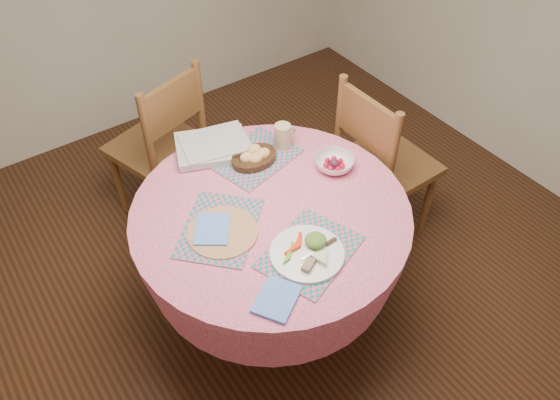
{
  "coord_description": "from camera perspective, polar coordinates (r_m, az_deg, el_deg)",
  "views": [
    {
      "loc": [
        -0.93,
        -1.39,
        2.45
      ],
      "look_at": [
        0.05,
        0.0,
        0.78
      ],
      "focal_mm": 35.0,
      "sensor_mm": 36.0,
      "label": 1
    }
  ],
  "objects": [
    {
      "name": "ground",
      "position": [
        2.97,
        -0.8,
        -11.19
      ],
      "size": [
        4.0,
        4.0,
        0.0
      ],
      "primitive_type": "plane",
      "color": "#331C0F",
      "rests_on": "ground"
    },
    {
      "name": "dining_table",
      "position": [
        2.53,
        -0.93,
        -4.08
      ],
      "size": [
        1.24,
        1.24,
        0.75
      ],
      "color": "pink",
      "rests_on": "ground"
    },
    {
      "name": "chair_right",
      "position": [
        3.01,
        10.42,
        3.97
      ],
      "size": [
        0.46,
        0.48,
        1.02
      ],
      "rotation": [
        0.0,
        0.0,
        1.58
      ],
      "color": "brown",
      "rests_on": "ground"
    },
    {
      "name": "chair_back",
      "position": [
        3.17,
        -12.19,
        5.83
      ],
      "size": [
        0.58,
        0.56,
        1.01
      ],
      "rotation": [
        0.0,
        0.0,
        3.44
      ],
      "color": "brown",
      "rests_on": "ground"
    },
    {
      "name": "placemat_front",
      "position": [
        2.23,
        3.16,
        -5.41
      ],
      "size": [
        0.48,
        0.42,
        0.01
      ],
      "primitive_type": "cube",
      "rotation": [
        0.0,
        0.0,
        0.35
      ],
      "color": "#157A78",
      "rests_on": "dining_table"
    },
    {
      "name": "placemat_left",
      "position": [
        2.32,
        -6.32,
        -2.92
      ],
      "size": [
        0.5,
        0.49,
        0.01
      ],
      "primitive_type": "cube",
      "rotation": [
        0.0,
        0.0,
        0.76
      ],
      "color": "#157A78",
      "rests_on": "dining_table"
    },
    {
      "name": "placemat_back",
      "position": [
        2.65,
        -2.64,
        4.49
      ],
      "size": [
        0.46,
        0.39,
        0.01
      ],
      "primitive_type": "cube",
      "rotation": [
        0.0,
        0.0,
        0.24
      ],
      "color": "#157A78",
      "rests_on": "dining_table"
    },
    {
      "name": "wicker_trivet",
      "position": [
        2.3,
        -6.01,
        -3.36
      ],
      "size": [
        0.3,
        0.3,
        0.01
      ],
      "primitive_type": "cylinder",
      "color": "#9A6442",
      "rests_on": "dining_table"
    },
    {
      "name": "napkin_near",
      "position": [
        2.08,
        -0.34,
        -10.33
      ],
      "size": [
        0.23,
        0.21,
        0.01
      ],
      "primitive_type": "cube",
      "rotation": [
        0.0,
        0.0,
        0.56
      ],
      "color": "#5C8AEC",
      "rests_on": "dining_table"
    },
    {
      "name": "napkin_far",
      "position": [
        2.31,
        -7.11,
        -3.06
      ],
      "size": [
        0.22,
        0.23,
        0.01
      ],
      "primitive_type": "cube",
      "rotation": [
        0.0,
        0.0,
        0.95
      ],
      "color": "#5C8AEC",
      "rests_on": "placemat_left"
    },
    {
      "name": "dinner_plate",
      "position": [
        2.2,
        3.05,
        -5.48
      ],
      "size": [
        0.3,
        0.3,
        0.05
      ],
      "rotation": [
        0.0,
        0.0,
        0.49
      ],
      "color": "white",
      "rests_on": "placemat_front"
    },
    {
      "name": "bread_bowl",
      "position": [
        2.61,
        -2.7,
        4.58
      ],
      "size": [
        0.23,
        0.23,
        0.08
      ],
      "color": "black",
      "rests_on": "placemat_back"
    },
    {
      "name": "latte_mug",
      "position": [
        2.67,
        0.32,
        6.73
      ],
      "size": [
        0.12,
        0.08,
        0.12
      ],
      "color": "tan",
      "rests_on": "placemat_back"
    },
    {
      "name": "fruit_bowl",
      "position": [
        2.59,
        5.69,
        3.84
      ],
      "size": [
        0.21,
        0.21,
        0.06
      ],
      "rotation": [
        0.0,
        0.0,
        0.13
      ],
      "color": "white",
      "rests_on": "dining_table"
    },
    {
      "name": "newspaper_stack",
      "position": [
        2.69,
        -7.1,
        5.6
      ],
      "size": [
        0.42,
        0.38,
        0.04
      ],
      "rotation": [
        0.0,
        0.0,
        -0.39
      ],
      "color": "silver",
      "rests_on": "dining_table"
    }
  ]
}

